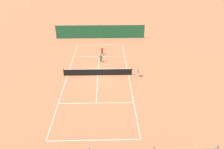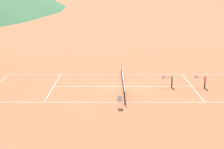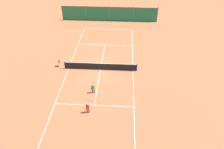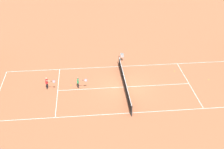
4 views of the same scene
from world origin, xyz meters
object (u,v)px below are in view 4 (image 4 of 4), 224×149
at_px(player_near_baseline, 78,82).
at_px(tennis_ball_by_net_left, 71,85).
at_px(tennis_net, 125,83).
at_px(tennis_ball_alley_right, 175,71).
at_px(player_far_service, 47,82).
at_px(tennis_ball_far_corner, 209,80).
at_px(ball_hopper, 122,56).

bearing_deg(player_near_baseline, tennis_ball_by_net_left, -120.21).
distance_m(tennis_net, tennis_ball_alley_right, 6.18).
xyz_separation_m(player_near_baseline, tennis_ball_alley_right, (-2.16, 10.04, -0.65)).
xyz_separation_m(player_far_service, tennis_ball_far_corner, (-0.03, 15.95, -0.68)).
bearing_deg(tennis_net, player_near_baseline, -94.20).
xyz_separation_m(tennis_ball_alley_right, tennis_ball_by_net_left, (1.72, -10.79, 0.00)).
distance_m(player_far_service, tennis_ball_alley_right, 13.17).
relative_size(tennis_net, ball_hopper, 10.31).
relative_size(tennis_ball_far_corner, ball_hopper, 0.07).
xyz_separation_m(tennis_ball_by_net_left, ball_hopper, (-4.54, 5.57, 0.62)).
xyz_separation_m(tennis_ball_far_corner, tennis_ball_alley_right, (-2.00, -2.96, 0.00)).
xyz_separation_m(tennis_net, player_far_service, (-0.45, -7.36, 0.21)).
bearing_deg(tennis_ball_by_net_left, ball_hopper, 129.14).
bearing_deg(player_near_baseline, player_far_service, -92.53).
distance_m(tennis_ball_by_net_left, ball_hopper, 7.21).
height_order(player_far_service, tennis_ball_far_corner, player_far_service).
bearing_deg(tennis_ball_by_net_left, player_near_baseline, 59.79).
xyz_separation_m(tennis_net, tennis_ball_alley_right, (-2.48, 5.64, -0.47)).
relative_size(tennis_net, tennis_ball_alley_right, 139.09).
bearing_deg(player_far_service, tennis_net, 86.47).
distance_m(player_near_baseline, tennis_ball_by_net_left, 1.09).
height_order(tennis_net, tennis_ball_far_corner, tennis_net).
height_order(tennis_net, ball_hopper, tennis_net).
bearing_deg(ball_hopper, tennis_ball_alley_right, 61.66).
bearing_deg(player_far_service, tennis_ball_by_net_left, 98.03).
xyz_separation_m(player_near_baseline, tennis_ball_far_corner, (-0.17, 12.99, -0.65)).
relative_size(player_near_baseline, tennis_ball_by_net_left, 17.79).
bearing_deg(player_far_service, ball_hopper, 121.93).
relative_size(player_near_baseline, ball_hopper, 1.32).
bearing_deg(tennis_ball_far_corner, player_far_service, -89.88).
relative_size(tennis_ball_far_corner, tennis_ball_alley_right, 1.00).
relative_size(player_far_service, player_near_baseline, 1.04).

